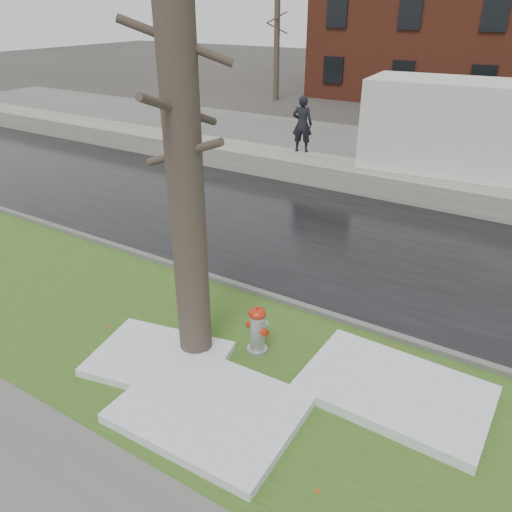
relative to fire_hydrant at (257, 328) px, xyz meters
The scene contains 15 objects.
ground 1.06m from the fire_hydrant, 135.42° to the left, with size 120.00×120.00×0.00m, color #47423D.
verge 1.03m from the fire_hydrant, 137.36° to the right, with size 60.00×4.50×0.04m, color #2D511B.
road 5.21m from the fire_hydrant, 97.26° to the left, with size 60.00×7.00×0.03m, color black.
parking_lot 13.67m from the fire_hydrant, 92.75° to the left, with size 60.00×9.00×0.03m, color slate.
curb 1.83m from the fire_hydrant, 111.72° to the left, with size 60.00×0.15×0.14m, color slate.
snowbank 9.37m from the fire_hydrant, 94.01° to the left, with size 60.00×1.60×0.75m, color #A7A298.
bg_tree_left 26.09m from the fire_hydrant, 119.20° to the left, with size 1.40×1.62×6.50m.
bg_tree_center 27.61m from the fire_hydrant, 104.02° to the left, with size 1.40×1.62×6.50m.
fire_hydrant is the anchor object (origin of this frame).
tree 3.20m from the fire_hydrant, 146.82° to the right, with size 1.44×1.73×6.95m.
box_truck 10.87m from the fire_hydrant, 80.08° to the left, with size 10.60×3.16×3.51m.
worker 10.90m from the fire_hydrant, 113.39° to the left, with size 0.72×0.47×1.96m, color black.
snow_patch_near 1.72m from the fire_hydrant, 83.34° to the right, with size 2.60×2.00×0.16m, color white.
snow_patch_far 1.77m from the fire_hydrant, 137.63° to the right, with size 2.20×1.60×0.14m, color white.
snow_patch_side 2.46m from the fire_hydrant, ahead, with size 2.80×1.80×0.18m, color white.
Camera 1 is at (4.41, -6.71, 5.55)m, focal length 35.00 mm.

